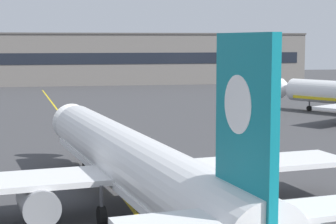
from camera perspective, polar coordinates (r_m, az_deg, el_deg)
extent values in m
cube|color=yellow|center=(54.90, -6.04, -5.32)|extent=(12.67, 179.59, 0.01)
cylinder|color=white|center=(40.28, -3.25, -4.61)|extent=(9.46, 36.15, 3.80)
cone|color=white|center=(58.79, -8.66, -1.11)|extent=(3.98, 3.14, 3.61)
cube|color=white|center=(40.49, -3.24, -6.06)|extent=(8.93, 33.29, 0.44)
cube|color=black|center=(56.85, -8.30, -0.69)|extent=(2.99, 1.54, 0.60)
cube|color=white|center=(41.01, -3.49, -5.62)|extent=(32.36, 9.81, 0.36)
cylinder|color=gray|center=(39.08, -11.89, -8.21)|extent=(2.84, 3.92, 2.30)
cylinder|color=black|center=(40.86, -12.26, -7.56)|extent=(1.96, 0.49, 1.95)
cylinder|color=gray|center=(42.51, 5.01, -6.88)|extent=(2.84, 3.92, 2.30)
cylinder|color=black|center=(44.15, 3.99, -6.36)|extent=(1.96, 0.49, 1.95)
cube|color=#0F7A89|center=(25.00, 7.13, -1.00)|extent=(1.16, 4.80, 7.20)
cylinder|color=white|center=(25.18, 6.84, 0.71)|extent=(0.81, 2.44, 2.40)
cube|color=white|center=(25.23, 7.64, -9.52)|extent=(11.30, 4.51, 0.24)
cylinder|color=#4C4C51|center=(54.46, -7.63, -3.86)|extent=(0.24, 0.24, 1.60)
cylinder|color=black|center=(54.66, -7.62, -4.92)|extent=(0.54, 0.95, 0.90)
cylinder|color=#4C4C51|center=(38.12, -6.15, -7.95)|extent=(0.24, 0.24, 1.60)
cylinder|color=black|center=(38.41, -6.13, -9.57)|extent=(0.60, 1.35, 1.30)
cylinder|color=#4C4C51|center=(39.63, 1.23, -7.34)|extent=(0.24, 0.24, 1.60)
cylinder|color=black|center=(39.91, 1.23, -8.91)|extent=(0.60, 1.35, 1.30)
cone|color=white|center=(104.41, 10.89, 2.11)|extent=(4.18, 3.87, 3.40)
cube|color=black|center=(103.31, 11.69, 2.39)|extent=(2.83, 2.29, 0.57)
cylinder|color=#4C4C51|center=(101.95, 12.90, 0.87)|extent=(0.23, 0.23, 1.51)
cylinder|color=black|center=(102.05, 12.89, 0.33)|extent=(0.77, 0.92, 0.85)
cone|color=orange|center=(56.57, -5.30, -4.67)|extent=(0.36, 0.36, 0.55)
cylinder|color=white|center=(56.57, -5.30, -4.65)|extent=(0.23, 0.23, 0.07)
cube|color=orange|center=(56.63, -5.29, -4.93)|extent=(0.44, 0.44, 0.03)
cube|color=slate|center=(160.91, -7.11, 4.83)|extent=(112.01, 12.00, 12.77)
cube|color=black|center=(154.87, -6.97, 4.91)|extent=(107.53, 0.12, 2.80)
cube|color=#4E4A47|center=(160.85, -7.14, 7.17)|extent=(112.41, 12.40, 0.40)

